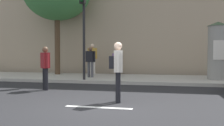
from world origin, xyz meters
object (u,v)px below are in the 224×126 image
at_px(poster_column, 218,50).
at_px(traffic_light, 83,18).
at_px(pedestrian_with_bag, 90,59).
at_px(pedestrian_in_red_top, 116,59).
at_px(pedestrian_in_dark_shirt, 45,65).
at_px(pedestrian_in_light_jacket, 117,66).
at_px(pedestrian_with_backpack, 92,56).

bearing_deg(poster_column, traffic_light, -165.41).
height_order(poster_column, pedestrian_with_bag, poster_column).
relative_size(poster_column, pedestrian_in_red_top, 1.73).
distance_m(traffic_light, poster_column, 6.56).
height_order(pedestrian_in_dark_shirt, pedestrian_with_bag, pedestrian_with_bag).
xyz_separation_m(traffic_light, pedestrian_with_bag, (-0.07, 1.34, -1.96)).
height_order(traffic_light, pedestrian_with_bag, traffic_light).
bearing_deg(pedestrian_in_light_jacket, poster_column, 58.71).
distance_m(traffic_light, pedestrian_in_light_jacket, 5.45).
xyz_separation_m(poster_column, pedestrian_in_dark_shirt, (-6.84, -4.15, -0.57)).
relative_size(traffic_light, pedestrian_with_bag, 2.73).
bearing_deg(traffic_light, pedestrian_in_red_top, 72.53).
bearing_deg(pedestrian_in_red_top, pedestrian_in_light_jacket, -78.13).
relative_size(poster_column, pedestrian_with_bag, 1.75).
bearing_deg(pedestrian_with_backpack, pedestrian_in_red_top, -4.21).
relative_size(pedestrian_in_red_top, pedestrian_with_backpack, 0.88).
xyz_separation_m(pedestrian_in_dark_shirt, pedestrian_with_backpack, (0.15, 5.69, 0.24)).
relative_size(traffic_light, pedestrian_in_red_top, 2.71).
height_order(pedestrian_in_light_jacket, pedestrian_in_red_top, same).
distance_m(pedestrian_in_dark_shirt, pedestrian_with_bag, 3.92).
relative_size(traffic_light, pedestrian_in_light_jacket, 2.47).
bearing_deg(pedestrian_with_bag, pedestrian_in_dark_shirt, -98.76).
xyz_separation_m(pedestrian_in_light_jacket, pedestrian_with_bag, (-2.59, 5.74, 0.03)).
bearing_deg(traffic_light, pedestrian_in_light_jacket, -60.21).
xyz_separation_m(pedestrian_in_dark_shirt, pedestrian_in_red_top, (1.62, 5.58, 0.11)).
bearing_deg(poster_column, pedestrian_with_backpack, 167.03).
relative_size(poster_column, pedestrian_in_light_jacket, 1.58).
bearing_deg(pedestrian_in_light_jacket, pedestrian_in_dark_shirt, 149.58).
relative_size(poster_column, pedestrian_with_backpack, 1.53).
bearing_deg(pedestrian_in_light_jacket, pedestrian_in_red_top, 101.87).
distance_m(poster_column, pedestrian_in_light_jacket, 7.06).
xyz_separation_m(poster_column, pedestrian_in_light_jacket, (-3.66, -6.02, -0.50)).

